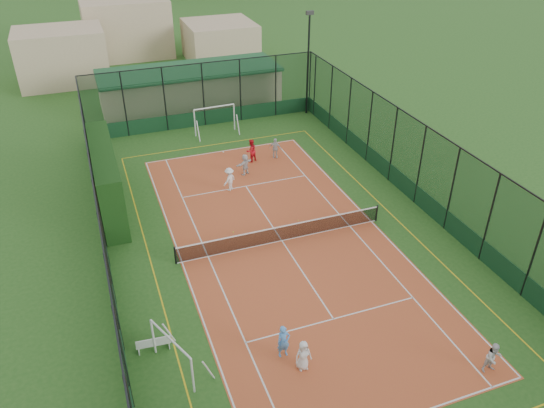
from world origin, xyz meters
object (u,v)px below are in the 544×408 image
(white_bench, at_px, (153,343))
(child_near_left, at_px, (303,355))
(clubhouse, at_px, (190,86))
(child_far_back, at_px, (245,164))
(child_near_right, at_px, (493,358))
(child_far_left, at_px, (229,179))
(futsal_goal_far, at_px, (215,120))
(child_near_mid, at_px, (283,341))
(floodlight_ne, at_px, (308,64))
(child_far_right, at_px, (275,148))
(futsal_goal_near, at_px, (172,355))
(coach, at_px, (251,151))

(white_bench, distance_m, child_near_left, 6.22)
(clubhouse, relative_size, child_far_back, 10.60)
(child_near_right, bearing_deg, child_far_left, 112.31)
(white_bench, relative_size, futsal_goal_far, 0.44)
(child_near_mid, bearing_deg, floodlight_ne, 61.98)
(child_near_left, height_order, child_far_right, child_far_right)
(futsal_goal_far, bearing_deg, child_far_right, -66.62)
(white_bench, relative_size, child_near_mid, 0.93)
(child_near_left, bearing_deg, child_far_left, 84.89)
(futsal_goal_near, height_order, child_near_mid, futsal_goal_near)
(floodlight_ne, xyz_separation_m, white_bench, (-16.40, -22.05, -3.73))
(futsal_goal_near, xyz_separation_m, coach, (8.67, 16.49, -0.08))
(child_near_left, bearing_deg, futsal_goal_near, 161.63)
(child_far_left, bearing_deg, child_far_back, -168.39)
(clubhouse, relative_size, coach, 9.30)
(floodlight_ne, xyz_separation_m, child_far_right, (-5.41, -7.05, -3.38))
(child_near_mid, xyz_separation_m, child_far_right, (6.05, 17.12, -0.02))
(floodlight_ne, relative_size, futsal_goal_near, 2.95)
(floodlight_ne, height_order, white_bench, floodlight_ne)
(futsal_goal_near, relative_size, child_near_right, 1.98)
(clubhouse, relative_size, futsal_goal_far, 4.67)
(clubhouse, height_order, white_bench, clubhouse)
(child_far_back, bearing_deg, clubhouse, -115.70)
(futsal_goal_near, xyz_separation_m, futsal_goal_far, (7.61, 22.11, 0.15))
(futsal_goal_far, distance_m, child_far_left, 9.08)
(clubhouse, distance_m, coach, 12.48)
(futsal_goal_near, relative_size, child_near_mid, 1.84)
(white_bench, bearing_deg, child_near_mid, -18.45)
(child_far_left, bearing_deg, futsal_goal_near, 29.30)
(white_bench, distance_m, child_far_back, 15.78)
(clubhouse, xyz_separation_m, child_near_mid, (-2.86, -29.57, -0.80))
(floodlight_ne, distance_m, child_near_mid, 26.96)
(floodlight_ne, height_order, child_far_back, floodlight_ne)
(floodlight_ne, height_order, child_far_right, floodlight_ne)
(child_near_mid, xyz_separation_m, child_near_right, (7.44, -3.60, -0.06))
(floodlight_ne, height_order, futsal_goal_far, floodlight_ne)
(futsal_goal_near, distance_m, child_far_right, 19.45)
(white_bench, xyz_separation_m, child_far_left, (6.71, 11.74, 0.38))
(futsal_goal_far, height_order, child_far_back, futsal_goal_far)
(clubhouse, xyz_separation_m, coach, (1.43, -12.38, -0.75))
(futsal_goal_near, bearing_deg, child_far_left, -47.92)
(floodlight_ne, distance_m, coach, 10.53)
(white_bench, bearing_deg, child_near_right, -20.00)
(clubhouse, xyz_separation_m, white_bench, (-7.80, -27.45, -1.18))
(child_far_back, height_order, coach, coach)
(white_bench, bearing_deg, coach, 63.30)
(futsal_goal_near, bearing_deg, clubhouse, -36.95)
(child_near_right, distance_m, child_far_right, 20.77)
(child_near_left, xyz_separation_m, child_far_right, (5.56, 18.02, 0.04))
(child_far_left, xyz_separation_m, coach, (2.52, 3.33, 0.05))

